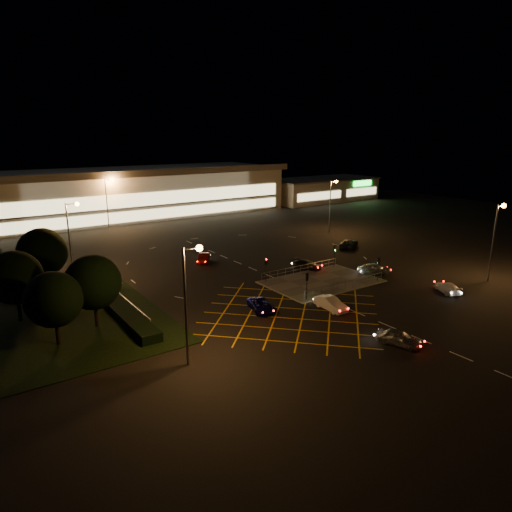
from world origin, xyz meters
TOP-DOWN VIEW (x-y plane):
  - ground at (0.00, 0.00)m, footprint 180.00×180.00m
  - pedestrian_island at (2.00, -2.00)m, footprint 14.00×9.00m
  - grass_verge at (-28.00, 6.00)m, footprint 18.00×30.00m
  - hedge at (-23.00, 6.00)m, footprint 2.00×26.00m
  - supermarket at (0.00, 61.95)m, footprint 72.00×26.50m
  - retail_unit_a at (46.00, 53.97)m, footprint 18.80×14.80m
  - retail_unit_b at (62.00, 53.96)m, footprint 14.80×14.80m
  - streetlight_sw at (-21.56, -12.00)m, footprint 1.78×0.56m
  - streetlight_se at (20.44, -14.00)m, footprint 1.78×0.56m
  - streetlight_nw at (-23.56, 18.00)m, footprint 1.78×0.56m
  - streetlight_ne at (24.44, 20.00)m, footprint 1.78×0.56m
  - streetlight_far_left at (-9.56, 48.00)m, footprint 1.78×0.56m
  - streetlight_far_right at (30.44, 50.00)m, footprint 1.78×0.56m
  - signal_sw at (-4.00, -5.99)m, footprint 0.28×0.30m
  - signal_se at (8.00, -5.99)m, footprint 0.28×0.30m
  - signal_nw at (-4.00, 1.99)m, footprint 0.28×0.30m
  - signal_ne at (8.00, 1.99)m, footprint 0.28×0.30m
  - tree_a at (-30.00, -2.00)m, footprint 5.04×5.04m
  - tree_b at (-32.00, 6.00)m, footprint 5.40×5.40m
  - tree_c at (-28.00, 14.00)m, footprint 5.76×5.76m
  - tree_e at (-26.00, 0.00)m, footprint 5.40×5.40m
  - car_near_silver at (-4.63, -19.51)m, footprint 2.88×4.35m
  - car_queue_white at (-3.74, -9.71)m, footprint 1.64×4.29m
  - car_left_blue at (-10.13, -5.70)m, footprint 3.14×4.84m
  - car_far_dkgrey at (4.30, 3.62)m, footprint 3.14×4.62m
  - car_right_silver at (10.27, -3.48)m, footprint 4.87×3.65m
  - car_circ_red at (-6.08, 14.90)m, footprint 3.60×4.05m
  - car_east_grey at (18.43, 9.28)m, footprint 5.53×4.69m
  - car_approach_white at (11.80, -13.53)m, footprint 3.52×4.49m

SIDE VIEW (x-z plane):
  - ground at x=0.00m, z-range 0.00..0.00m
  - grass_verge at x=-28.00m, z-range 0.00..0.08m
  - pedestrian_island at x=2.00m, z-range 0.00..0.12m
  - hedge at x=-23.00m, z-range 0.00..1.00m
  - car_approach_white at x=11.80m, z-range 0.00..1.22m
  - car_left_blue at x=-10.13m, z-range 0.00..1.24m
  - car_far_dkgrey at x=4.30m, z-range 0.00..1.24m
  - car_circ_red at x=-6.08m, z-range 0.00..1.33m
  - car_near_silver at x=-4.63m, z-range 0.00..1.38m
  - car_queue_white at x=-3.74m, z-range 0.00..1.39m
  - car_east_grey at x=18.43m, z-range 0.00..1.41m
  - car_right_silver at x=10.27m, z-range 0.00..1.54m
  - signal_sw at x=-4.00m, z-range 0.79..3.94m
  - signal_se at x=8.00m, z-range 0.79..3.94m
  - signal_nw at x=-4.00m, z-range 0.79..3.94m
  - signal_ne at x=8.00m, z-range 0.79..3.94m
  - retail_unit_a at x=46.00m, z-range 0.04..6.39m
  - retail_unit_b at x=62.00m, z-range 0.05..6.40m
  - tree_a at x=-30.00m, z-range 0.90..7.76m
  - tree_b at x=-32.00m, z-range 0.97..8.32m
  - tree_e at x=-26.00m, z-range 0.97..8.32m
  - tree_c at x=-28.00m, z-range 1.03..8.87m
  - supermarket at x=0.00m, z-range 0.06..10.56m
  - streetlight_sw at x=-21.56m, z-range 1.55..11.58m
  - streetlight_se at x=20.44m, z-range 1.55..11.58m
  - streetlight_nw at x=-23.56m, z-range 1.55..11.58m
  - streetlight_ne at x=24.44m, z-range 1.55..11.58m
  - streetlight_far_left at x=-9.56m, z-range 1.55..11.58m
  - streetlight_far_right at x=30.44m, z-range 1.55..11.58m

